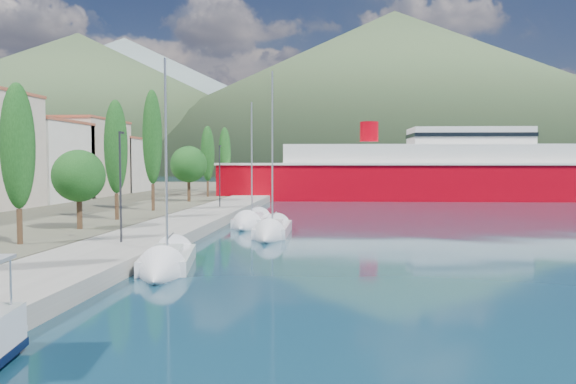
# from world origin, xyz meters

# --- Properties ---
(ground) EXTENTS (1400.00, 1400.00, 0.00)m
(ground) POSITION_xyz_m (0.00, 120.00, 0.00)
(ground) COLOR #113447
(quay) EXTENTS (5.00, 88.00, 0.80)m
(quay) POSITION_xyz_m (-9.00, 26.00, 0.40)
(quay) COLOR gray
(quay) RESTS_ON ground
(hills_far) EXTENTS (1480.00, 900.00, 180.00)m
(hills_far) POSITION_xyz_m (138.59, 618.73, 77.39)
(hills_far) COLOR gray
(hills_far) RESTS_ON ground
(hills_near) EXTENTS (1010.00, 520.00, 115.00)m
(hills_near) POSITION_xyz_m (98.04, 372.50, 49.18)
(hills_near) COLOR #425836
(hills_near) RESTS_ON ground
(tree_row) EXTENTS (4.17, 64.43, 11.21)m
(tree_row) POSITION_xyz_m (-14.50, 33.55, 5.77)
(tree_row) COLOR #47301E
(tree_row) RESTS_ON land_strip
(lamp_posts) EXTENTS (0.15, 47.23, 6.06)m
(lamp_posts) POSITION_xyz_m (-9.00, 13.05, 4.08)
(lamp_posts) COLOR #2D2D33
(lamp_posts) RESTS_ON quay
(sailboat_near) EXTENTS (3.67, 8.01, 11.09)m
(sailboat_near) POSITION_xyz_m (-5.21, 7.62, 0.30)
(sailboat_near) COLOR silver
(sailboat_near) RESTS_ON ground
(sailboat_mid) EXTENTS (2.45, 8.73, 12.50)m
(sailboat_mid) POSITION_xyz_m (-1.88, 20.44, 0.30)
(sailboat_mid) COLOR silver
(sailboat_mid) RESTS_ON ground
(sailboat_far) EXTENTS (2.75, 7.58, 10.98)m
(sailboat_far) POSITION_xyz_m (-4.37, 26.19, 0.31)
(sailboat_far) COLOR silver
(sailboat_far) RESTS_ON ground
(ferry) EXTENTS (58.50, 15.09, 11.51)m
(ferry) POSITION_xyz_m (14.99, 63.33, 3.50)
(ferry) COLOR #AC000D
(ferry) RESTS_ON ground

